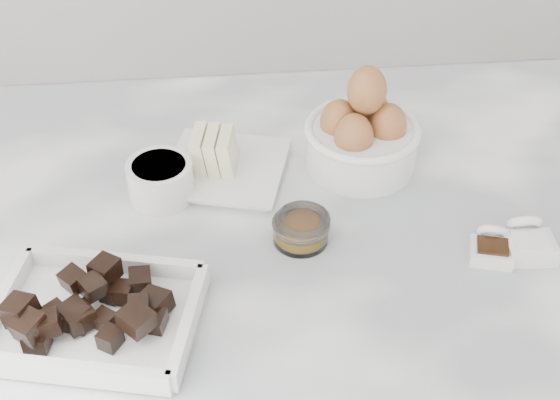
# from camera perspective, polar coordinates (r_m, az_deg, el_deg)

# --- Properties ---
(marble_slab) EXTENTS (1.20, 0.80, 0.04)m
(marble_slab) POSITION_cam_1_polar(r_m,az_deg,el_deg) (0.98, -1.00, -3.90)
(marble_slab) COLOR white
(marble_slab) RESTS_ON cabinet
(chocolate_dish) EXTENTS (0.25, 0.21, 0.06)m
(chocolate_dish) POSITION_cam_1_polar(r_m,az_deg,el_deg) (0.87, -13.44, -8.00)
(chocolate_dish) COLOR white
(chocolate_dish) RESTS_ON marble_slab
(butter_plate) EXTENTS (0.19, 0.19, 0.06)m
(butter_plate) POSITION_cam_1_polar(r_m,az_deg,el_deg) (1.06, -4.15, 2.81)
(butter_plate) COLOR white
(butter_plate) RESTS_ON marble_slab
(sugar_ramekin) EXTENTS (0.09, 0.09, 0.05)m
(sugar_ramekin) POSITION_cam_1_polar(r_m,az_deg,el_deg) (1.03, -8.75, 1.54)
(sugar_ramekin) COLOR white
(sugar_ramekin) RESTS_ON marble_slab
(egg_bowl) EXTENTS (0.16, 0.16, 0.15)m
(egg_bowl) POSITION_cam_1_polar(r_m,az_deg,el_deg) (1.06, 6.03, 4.80)
(egg_bowl) COLOR white
(egg_bowl) RESTS_ON marble_slab
(honey_bowl) EXTENTS (0.07, 0.07, 0.03)m
(honey_bowl) POSITION_cam_1_polar(r_m,az_deg,el_deg) (0.96, 1.53, -2.22)
(honey_bowl) COLOR white
(honey_bowl) RESTS_ON marble_slab
(zest_bowl) EXTENTS (0.07, 0.07, 0.03)m
(zest_bowl) POSITION_cam_1_polar(r_m,az_deg,el_deg) (0.96, 1.70, -1.82)
(zest_bowl) COLOR white
(zest_bowl) RESTS_ON marble_slab
(vanilla_spoon) EXTENTS (0.06, 0.07, 0.04)m
(vanilla_spoon) POSITION_cam_1_polar(r_m,az_deg,el_deg) (0.97, 15.21, -3.32)
(vanilla_spoon) COLOR white
(vanilla_spoon) RESTS_ON marble_slab
(salt_spoon) EXTENTS (0.06, 0.07, 0.05)m
(salt_spoon) POSITION_cam_1_polar(r_m,az_deg,el_deg) (0.99, 17.70, -2.89)
(salt_spoon) COLOR white
(salt_spoon) RESTS_ON marble_slab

